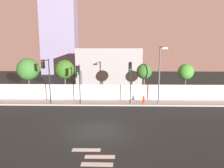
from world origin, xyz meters
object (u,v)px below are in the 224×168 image
traffic_light_left (79,76)px  street_lamp_curbside (160,70)px  roadside_tree_leftmost (28,69)px  traffic_light_right (130,74)px  fire_hydrant (144,100)px  roadside_tree_midleft (65,70)px  roadside_tree_midright (144,72)px  roadside_tree_rightmost (186,72)px  traffic_light_center (46,72)px

traffic_light_left → street_lamp_curbside: street_lamp_curbside is taller
roadside_tree_leftmost → traffic_light_right: bearing=-16.4°
traffic_light_right → traffic_light_left: bearing=179.8°
fire_hydrant → roadside_tree_midleft: size_ratio=0.17×
street_lamp_curbside → fire_hydrant: street_lamp_curbside is taller
traffic_light_left → roadside_tree_leftmost: roadside_tree_leftmost is taller
roadside_tree_midleft → roadside_tree_midright: 9.76m
street_lamp_curbside → traffic_light_right: bearing=-168.7°
roadside_tree_leftmost → roadside_tree_midright: (14.28, 0.00, -0.26)m
street_lamp_curbside → roadside_tree_rightmost: size_ratio=1.44×
roadside_tree_leftmost → roadside_tree_midleft: size_ratio=1.04×
roadside_tree_midleft → roadside_tree_midright: (9.76, 0.00, -0.24)m
traffic_light_left → traffic_light_center: bearing=-179.8°
traffic_light_right → roadside_tree_midright: 4.12m
roadside_tree_midleft → roadside_tree_rightmost: roadside_tree_midleft is taller
street_lamp_curbside → roadside_tree_leftmost: bearing=169.2°
roadside_tree_leftmost → roadside_tree_rightmost: size_ratio=1.16×
roadside_tree_midleft → traffic_light_center: bearing=-107.0°
traffic_light_right → traffic_light_center: bearing=180.0°
traffic_light_left → roadside_tree_midright: 8.26m
traffic_light_left → roadside_tree_midleft: size_ratio=0.90×
roadside_tree_midright → roadside_tree_rightmost: roadside_tree_midright is taller
roadside_tree_leftmost → roadside_tree_midright: 14.28m
traffic_light_center → traffic_light_right: 8.94m
traffic_light_left → roadside_tree_leftmost: size_ratio=0.86×
traffic_light_right → fire_hydrant: traffic_light_right is taller
traffic_light_right → fire_hydrant: 3.46m
roadside_tree_leftmost → street_lamp_curbside: bearing=-10.8°
traffic_light_right → roadside_tree_midleft: bearing=155.1°
traffic_light_center → roadside_tree_midleft: (1.11, 3.63, -0.12)m
traffic_light_center → street_lamp_curbside: bearing=3.0°
roadside_tree_midleft → traffic_light_right: bearing=-24.9°
traffic_light_left → roadside_tree_midleft: roadside_tree_midleft is taller
traffic_light_center → roadside_tree_rightmost: bearing=12.9°
traffic_light_center → traffic_light_right: bearing=-0.0°
traffic_light_right → roadside_tree_midleft: 8.63m
roadside_tree_leftmost → roadside_tree_midright: roadside_tree_leftmost is taller
traffic_light_center → roadside_tree_rightmost: traffic_light_center is taller
street_lamp_curbside → roadside_tree_midleft: size_ratio=1.30×
traffic_light_center → roadside_tree_rightmost: 16.32m
traffic_light_left → street_lamp_curbside: (8.75, 0.63, 0.55)m
roadside_tree_leftmost → roadside_tree_midright: bearing=0.0°
traffic_light_center → street_lamp_curbside: street_lamp_curbside is taller
fire_hydrant → traffic_light_center: bearing=-175.7°
roadside_tree_midleft → roadside_tree_leftmost: bearing=180.0°
street_lamp_curbside → fire_hydrant: (-1.67, 0.15, -3.28)m
roadside_tree_midleft → roadside_tree_midright: roadside_tree_midleft is taller
traffic_light_center → street_lamp_curbside: 12.21m
fire_hydrant → roadside_tree_rightmost: roadside_tree_rightmost is taller
fire_hydrant → roadside_tree_midright: size_ratio=0.19×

